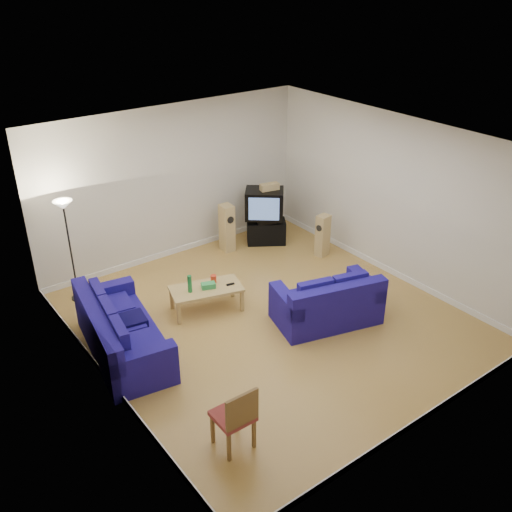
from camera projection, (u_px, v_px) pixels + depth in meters
room at (270, 241)px, 9.38m from camera, size 6.01×6.51×3.21m
sofa_three_seat at (120, 336)px, 9.09m from camera, size 1.35×2.46×0.90m
sofa_loveseat at (328, 305)px, 9.88m from camera, size 1.97×1.42×0.89m
coffee_table at (206, 290)px, 10.19m from camera, size 1.39×0.95×0.46m
bottle at (190, 284)px, 9.97m from camera, size 0.08×0.08×0.32m
tissue_box at (208, 286)px, 10.14m from camera, size 0.28×0.21×0.10m
red_canister at (214, 279)px, 10.29m from camera, size 0.15×0.15×0.15m
remote at (230, 284)px, 10.26m from camera, size 0.16×0.08×0.02m
tv_stand at (266, 232)px, 12.73m from camera, size 0.97×0.86×0.52m
av_receiver at (266, 220)px, 12.54m from camera, size 0.52×0.49×0.10m
television at (264, 204)px, 12.41m from camera, size 1.01×0.98×0.63m
centre_speaker at (270, 187)px, 12.24m from camera, size 0.44×0.25×0.14m
speaker_left at (227, 228)px, 12.26m from camera, size 0.26×0.34×1.05m
speaker_right at (323, 235)px, 12.07m from camera, size 0.31×0.26×0.92m
floor_lamp at (65, 219)px, 9.96m from camera, size 0.34×0.34×1.97m
dining_chair at (236, 416)px, 7.19m from camera, size 0.48×0.48×0.99m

